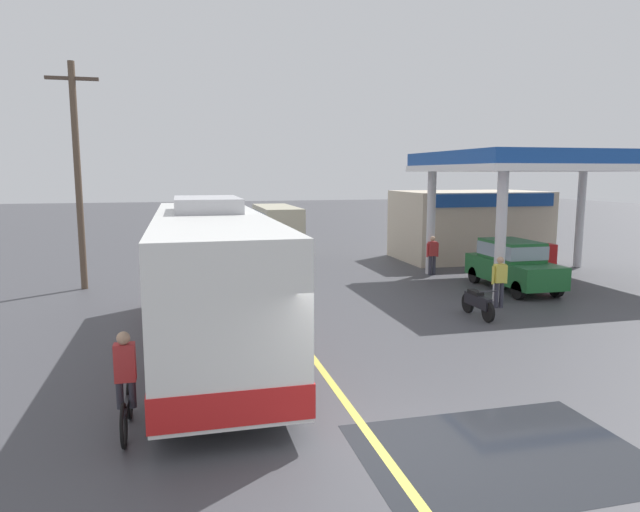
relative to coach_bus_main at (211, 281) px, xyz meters
name	(u,v)px	position (x,y,z in m)	size (l,w,h in m)	color
ground	(242,260)	(2.24, 14.11, -1.72)	(120.00, 120.00, 0.00)	#424247
lane_divider_stripe	(255,278)	(2.24, 9.11, -1.72)	(0.16, 50.00, 0.01)	#D8CC4C
wet_puddle_patch	(502,454)	(4.01, -6.40, -1.72)	(4.37, 3.13, 0.01)	#26282D
coach_bus_main	(211,281)	(0.00, 0.00, 0.00)	(2.60, 11.04, 3.69)	white
gas_station_roadside	(491,209)	(13.40, 9.96, 0.91)	(9.10, 11.95, 5.10)	#194799
car_at_pump	(513,262)	(11.26, 4.69, -0.71)	(1.70, 4.20, 1.82)	#1E602D
minibus_opposing_lane	(277,224)	(4.63, 17.73, -0.25)	(2.04, 6.13, 2.44)	#BFB799
cyclist_on_shoulder	(126,386)	(-1.65, -4.15, -0.94)	(0.34, 1.82, 1.72)	black
motorcycle_parked_forecourt	(478,303)	(7.91, 1.27, -1.28)	(0.55, 1.80, 0.92)	black
pedestrian_near_pump	(499,279)	(9.19, 2.19, -0.79)	(0.55, 0.22, 1.66)	#33333F
pedestrian_by_shop	(432,253)	(9.66, 8.14, -0.79)	(0.55, 0.22, 1.66)	#33333F
utility_pole_roadside	(78,173)	(-4.23, 8.62, 2.58)	(1.80, 0.24, 8.23)	brown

